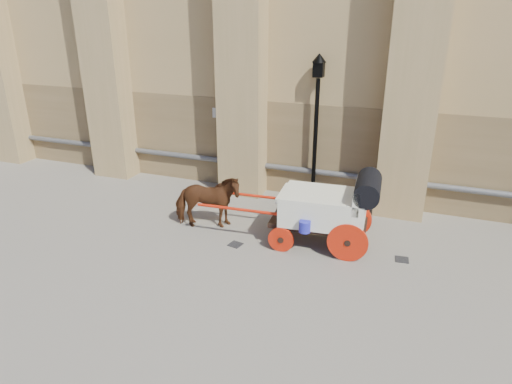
% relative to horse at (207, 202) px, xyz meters
% --- Properties ---
extents(ground, '(90.00, 90.00, 0.00)m').
position_rel_horse_xyz_m(ground, '(0.91, -0.75, -0.77)').
color(ground, '#6E685C').
rests_on(ground, ground).
extents(horse, '(2.01, 1.39, 1.55)m').
position_rel_horse_xyz_m(horse, '(0.00, 0.00, 0.00)').
color(horse, '#572A15').
rests_on(horse, ground).
extents(carriage, '(4.65, 1.72, 2.00)m').
position_rel_horse_xyz_m(carriage, '(3.35, 0.17, 0.30)').
color(carriage, black).
rests_on(carriage, ground).
extents(street_lamp, '(0.42, 0.42, 4.52)m').
position_rel_horse_xyz_m(street_lamp, '(2.25, 2.98, 1.64)').
color(street_lamp, black).
rests_on(street_lamp, ground).
extents(drain_grate_near, '(0.38, 0.38, 0.01)m').
position_rel_horse_xyz_m(drain_grate_near, '(1.11, -0.67, -0.77)').
color(drain_grate_near, black).
rests_on(drain_grate_near, ground).
extents(drain_grate_far, '(0.35, 0.35, 0.01)m').
position_rel_horse_xyz_m(drain_grate_far, '(5.23, 0.05, -0.77)').
color(drain_grate_far, black).
rests_on(drain_grate_far, ground).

